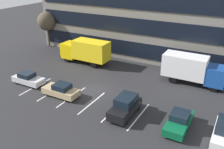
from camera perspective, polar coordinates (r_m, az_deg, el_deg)
ground_plane at (r=30.48m, az=-4.00°, el=-3.58°), size 120.00×120.00×0.00m
office_building at (r=43.72m, az=8.93°, el=14.65°), size 36.00×13.41×14.40m
lot_markings at (r=28.53m, az=-6.95°, el=-5.76°), size 14.14×5.40×0.01m
box_truck_blue at (r=32.90m, az=17.93°, el=1.31°), size 7.82×2.59×3.62m
box_truck_yellow_all at (r=38.23m, az=-6.04°, el=5.50°), size 7.85×2.60×3.64m
sedan_silver at (r=33.42m, az=-18.59°, el=-0.91°), size 4.23×1.77×1.51m
sedan_forest at (r=24.27m, az=15.06°, el=-10.27°), size 1.84×4.40×1.58m
sedan_tan at (r=29.37m, az=-11.55°, el=-3.56°), size 4.34×1.82×1.55m
suv_black at (r=25.30m, az=3.04°, el=-7.24°), size 1.88×4.44×2.01m
bare_tree at (r=47.23m, az=-14.65°, el=11.68°), size 3.38×3.38×6.34m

